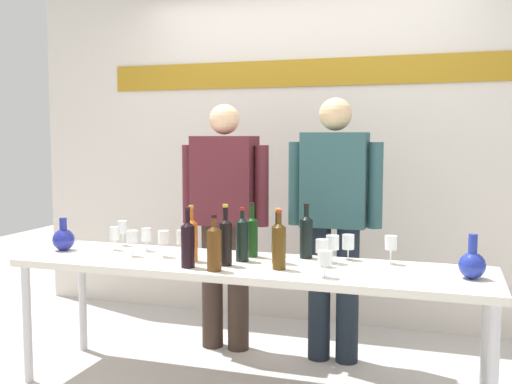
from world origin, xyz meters
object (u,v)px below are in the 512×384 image
object	(u,v)px
wine_bottle_1	(279,244)
presenter_left	(225,211)
wine_bottle_7	(278,240)
wine_bottle_2	(188,242)
wine_glass_left_0	(164,238)
decanter_blue_right	(472,264)
wine_bottle_0	(306,235)
wine_glass_left_5	(182,238)
wine_glass_right_1	(391,244)
wine_bottle_8	(242,238)
wine_glass_right_2	(332,243)
wine_bottle_4	(226,240)
wine_bottle_6	(252,234)
display_table	(248,273)
wine_glass_left_1	(123,228)
wine_glass_right_4	(325,258)
wine_glass_left_3	(146,235)
presenter_right	(334,213)
wine_glass_right_3	(322,247)
wine_glass_left_2	(132,237)
wine_glass_right_0	(348,242)
wine_bottle_3	(214,246)
wine_glass_left_4	(115,234)
decanter_blue_left	(63,239)
wine_bottle_5	(191,238)

from	to	relation	value
wine_bottle_1	presenter_left	bearing A→B (deg)	129.20
wine_bottle_1	wine_bottle_7	world-z (taller)	wine_bottle_1
wine_bottle_2	wine_glass_left_0	xyz separation A→B (m)	(-0.24, 0.20, -0.02)
decanter_blue_right	wine_glass_left_0	distance (m)	1.66
wine_bottle_0	wine_glass_left_5	world-z (taller)	wine_bottle_0
wine_glass_right_1	wine_bottle_8	bearing A→B (deg)	-167.64
wine_bottle_8	wine_glass_right_2	distance (m)	0.50
wine_bottle_4	wine_bottle_8	size ratio (longest dim) A/B	1.10
wine_bottle_6	wine_bottle_7	xyz separation A→B (m)	(0.19, -0.11, -0.01)
wine_glass_left_5	wine_bottle_2	bearing A→B (deg)	-59.14
display_table	wine_glass_left_1	xyz separation A→B (m)	(-0.92, 0.25, 0.17)
wine_bottle_6	wine_glass_right_4	xyz separation A→B (m)	(0.50, -0.38, -0.03)
wine_glass_left_3	wine_bottle_1	bearing A→B (deg)	-14.50
presenter_right	wine_glass_right_3	world-z (taller)	presenter_right
wine_bottle_1	wine_glass_left_1	size ratio (longest dim) A/B	1.97
wine_glass_left_2	wine_bottle_6	bearing A→B (deg)	17.29
display_table	wine_glass_left_5	distance (m)	0.45
wine_bottle_4	wine_glass_right_0	size ratio (longest dim) A/B	2.30
decanter_blue_right	wine_glass_left_3	size ratio (longest dim) A/B	1.58
display_table	decanter_blue_right	world-z (taller)	decanter_blue_right
wine_bottle_4	wine_glass_right_0	bearing A→B (deg)	29.96
wine_bottle_4	wine_bottle_7	bearing A→B (deg)	31.52
wine_glass_right_3	wine_bottle_1	bearing A→B (deg)	-144.67
decanter_blue_right	wine_glass_right_0	xyz separation A→B (m)	(-0.64, 0.26, 0.03)
wine_bottle_2	wine_glass_left_0	distance (m)	0.32
wine_glass_left_1	wine_glass_right_0	xyz separation A→B (m)	(1.43, 0.00, -0.01)
wine_glass_left_1	wine_bottle_4	bearing A→B (deg)	-22.55
wine_bottle_7	display_table	bearing A→B (deg)	-158.10
wine_glass_right_1	wine_bottle_1	bearing A→B (deg)	-150.19
wine_bottle_3	wine_glass_right_4	distance (m)	0.57
wine_bottle_0	decanter_blue_right	bearing A→B (deg)	-14.93
presenter_left	wine_bottle_7	bearing A→B (deg)	-46.36
wine_bottle_3	wine_glass_right_1	bearing A→B (deg)	27.80
wine_bottle_6	wine_glass_left_2	world-z (taller)	wine_bottle_6
display_table	presenter_right	xyz separation A→B (m)	(0.36, 0.60, 0.27)
wine_bottle_1	wine_bottle_6	world-z (taller)	same
presenter_left	wine_glass_left_0	distance (m)	0.62
wine_bottle_2	wine_bottle_3	xyz separation A→B (m)	(0.16, -0.03, -0.01)
wine_glass_right_0	presenter_right	bearing A→B (deg)	112.53
wine_glass_left_4	wine_glass_right_0	world-z (taller)	same
wine_bottle_3	wine_glass_left_1	xyz separation A→B (m)	(-0.82, 0.48, -0.01)
wine_bottle_6	presenter_right	bearing A→B (deg)	47.23
decanter_blue_left	wine_bottle_7	xyz separation A→B (m)	(1.33, 0.06, 0.05)
display_table	wine_glass_left_1	bearing A→B (deg)	164.59
wine_glass_left_0	wine_glass_left_4	distance (m)	0.39
wine_glass_right_0	wine_glass_right_4	bearing A→B (deg)	-95.17
wine_bottle_0	wine_bottle_5	size ratio (longest dim) A/B	1.00
presenter_left	wine_glass_right_2	xyz separation A→B (m)	(0.80, -0.46, -0.09)
presenter_left	wine_glass_right_4	bearing A→B (deg)	-44.17
display_table	wine_glass_right_2	world-z (taller)	wine_glass_right_2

